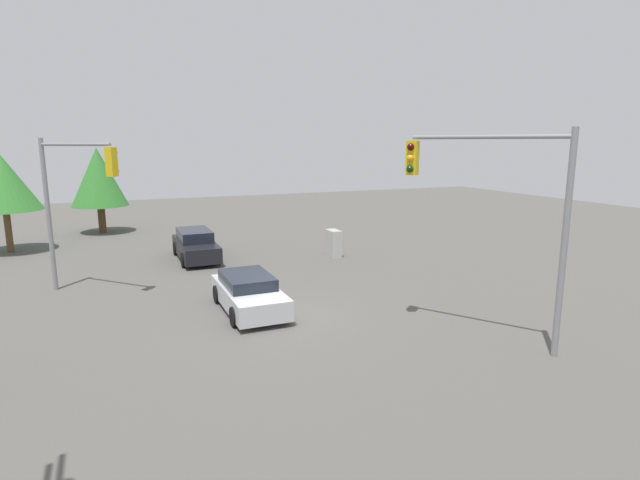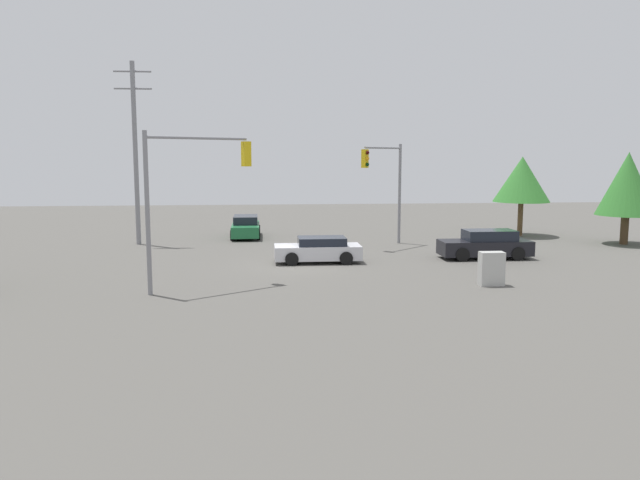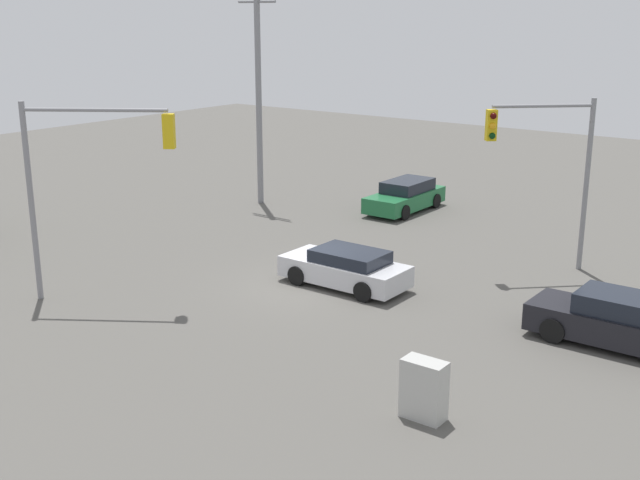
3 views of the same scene
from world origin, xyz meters
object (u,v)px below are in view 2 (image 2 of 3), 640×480
at_px(sedan_green, 246,227).
at_px(traffic_signal_cross, 386,176).
at_px(electrical_cabinet, 491,269).
at_px(sedan_dark, 486,245).
at_px(sedan_silver, 318,250).
at_px(traffic_signal_main, 190,181).

bearing_deg(sedan_green, traffic_signal_cross, 150.45).
bearing_deg(electrical_cabinet, traffic_signal_cross, -80.14).
relative_size(sedan_dark, sedan_green, 1.04).
distance_m(sedan_silver, sedan_green, 11.12).
relative_size(sedan_green, traffic_signal_main, 0.72).
relative_size(traffic_signal_main, electrical_cabinet, 4.47).
xyz_separation_m(sedan_green, traffic_signal_cross, (-8.50, 4.82, 3.50)).
bearing_deg(traffic_signal_main, electrical_cabinet, -35.95).
height_order(sedan_silver, traffic_signal_main, traffic_signal_main).
height_order(sedan_silver, sedan_green, sedan_green).
bearing_deg(sedan_dark, traffic_signal_main, 113.19).
xyz_separation_m(sedan_dark, traffic_signal_cross, (4.35, -5.20, 3.46)).
xyz_separation_m(sedan_green, traffic_signal_main, (1.78, 16.28, 3.70)).
height_order(sedan_silver, traffic_signal_cross, traffic_signal_cross).
bearing_deg(traffic_signal_cross, sedan_silver, 7.29).
height_order(sedan_green, electrical_cabinet, sedan_green).
bearing_deg(electrical_cabinet, sedan_silver, -43.87).
bearing_deg(sedan_green, electrical_cabinet, 122.19).
xyz_separation_m(sedan_dark, traffic_signal_main, (14.62, 6.26, 3.66)).
bearing_deg(sedan_dark, electrical_cabinet, 161.61).
xyz_separation_m(sedan_dark, sedan_silver, (8.93, 0.39, -0.09)).
bearing_deg(traffic_signal_main, sedan_silver, 12.40).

